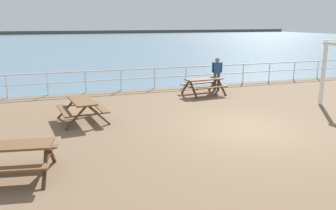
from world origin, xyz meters
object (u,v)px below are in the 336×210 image
picnic_table_near_left (11,152)px  picnic_table_near_right (82,105)px  picnic_table_far_left (204,82)px  visitor (217,72)px

picnic_table_near_left → picnic_table_near_right: bearing=74.4°
picnic_table_near_left → picnic_table_far_left: (7.88, 6.82, 0.00)m
picnic_table_near_right → visitor: size_ratio=1.18×
visitor → picnic_table_near_left: bearing=148.1°
picnic_table_near_left → picnic_table_far_left: bearing=50.8°
picnic_table_near_left → picnic_table_far_left: same height
picnic_table_near_left → visitor: visitor is taller
picnic_table_near_left → picnic_table_far_left: size_ratio=1.04×
picnic_table_near_right → visitor: visitor is taller
picnic_table_near_left → picnic_table_near_right: same height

